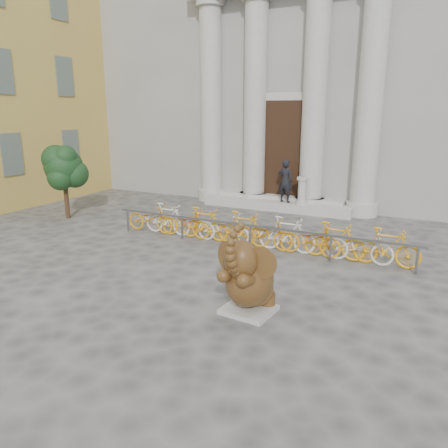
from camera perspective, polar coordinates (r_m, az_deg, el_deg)
The scene contains 8 objects.
ground at distance 9.73m, azimuth -12.49°, elevation -9.02°, with size 80.00×80.00×0.00m, color #474442.
classical_building at distance 22.61m, azimuth 12.53°, elevation 19.80°, with size 22.00×10.70×12.00m.
entrance_steps at distance 17.61m, azimuth 6.97°, elevation 2.57°, with size 6.00×1.20×0.36m, color #A8A59E.
elephant_statue at distance 8.48m, azimuth 3.21°, elevation -7.27°, with size 1.27×1.44×1.90m.
bike_rack at distance 12.58m, azimuth 3.86°, elevation -0.80°, with size 9.12×0.53×1.00m.
tree at distance 16.66m, azimuth -20.19°, elevation 6.94°, with size 1.54×1.40×2.66m.
pedestrian at distance 17.05m, azimuth 8.04°, elevation 5.58°, with size 0.60×0.40×1.65m, color black.
balustrade_post at distance 16.88m, azimuth 10.13°, elevation 4.18°, with size 0.42×0.42×1.03m.
Camera 1 is at (5.75, -6.83, 3.87)m, focal length 35.00 mm.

